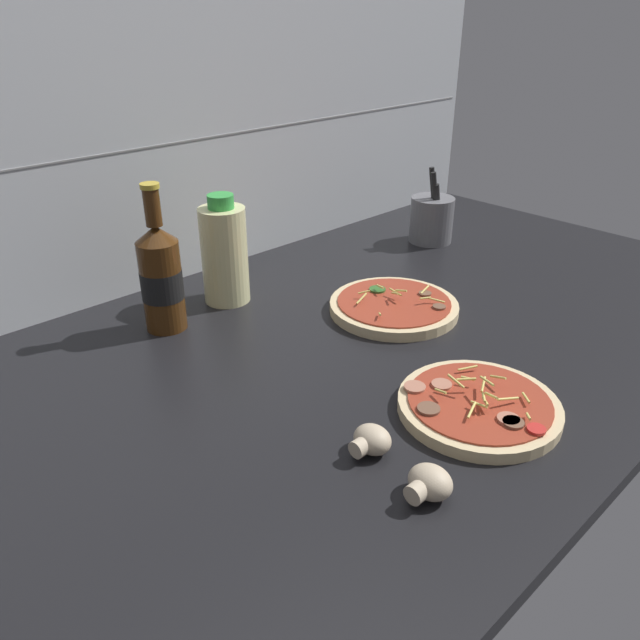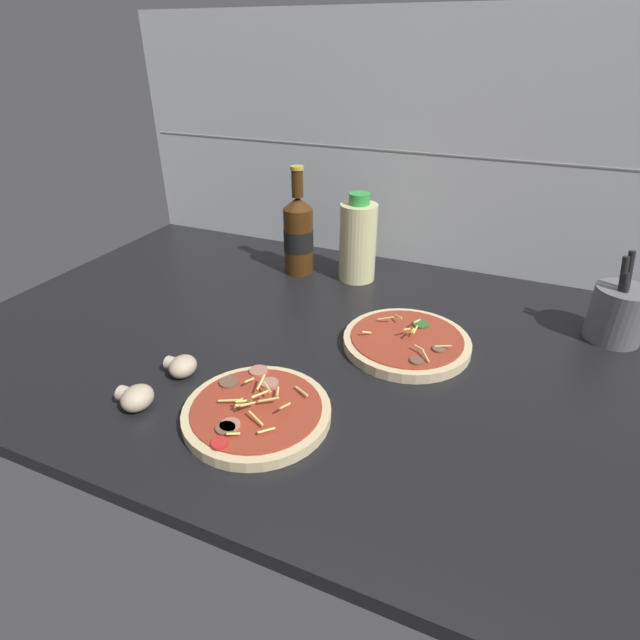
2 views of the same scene
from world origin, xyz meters
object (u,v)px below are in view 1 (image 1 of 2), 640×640
object	(u,v)px
pizza_near	(478,406)
pizza_far	(394,306)
oil_bottle	(224,253)
mushroom_right	(429,483)
utensil_crock	(432,219)
beer_bottle	(161,277)
mushroom_left	(371,440)

from	to	relation	value
pizza_near	pizza_far	distance (cm)	32.99
pizza_far	oil_bottle	bearing A→B (deg)	126.91
mushroom_right	oil_bottle	bearing A→B (deg)	75.89
oil_bottle	utensil_crock	distance (cm)	55.45
oil_bottle	pizza_far	bearing A→B (deg)	-53.09
beer_bottle	utensil_crock	world-z (taller)	beer_bottle
pizza_far	oil_bottle	size ratio (longest dim) A/B	1.15
pizza_near	mushroom_left	size ratio (longest dim) A/B	4.14
beer_bottle	utensil_crock	xyz separation A→B (cm)	(69.45, -4.98, -4.19)
pizza_near	oil_bottle	size ratio (longest dim) A/B	1.09
beer_bottle	pizza_far	bearing A→B (deg)	-35.13
beer_bottle	utensil_crock	bearing A→B (deg)	-4.11
pizza_far	oil_bottle	world-z (taller)	oil_bottle
utensil_crock	mushroom_right	bearing A→B (deg)	-142.77
pizza_far	utensil_crock	distance (cm)	40.53
pizza_near	pizza_far	bearing A→B (deg)	61.33
beer_bottle	mushroom_left	size ratio (longest dim) A/B	4.71
pizza_near	mushroom_right	size ratio (longest dim) A/B	3.93
beer_bottle	oil_bottle	distance (cm)	14.69
pizza_near	beer_bottle	world-z (taller)	beer_bottle
pizza_far	mushroom_left	bearing A→B (deg)	-143.82
pizza_far	beer_bottle	xyz separation A→B (cm)	(-33.83, 23.81, 8.65)
pizza_near	utensil_crock	size ratio (longest dim) A/B	1.27
pizza_near	mushroom_left	world-z (taller)	pizza_near
mushroom_left	beer_bottle	bearing A→B (deg)	90.72
utensil_crock	pizza_near	bearing A→B (deg)	-137.12
mushroom_right	mushroom_left	bearing A→B (deg)	83.71
pizza_near	oil_bottle	world-z (taller)	oil_bottle
mushroom_left	pizza_near	bearing A→B (deg)	-14.94
mushroom_left	mushroom_right	bearing A→B (deg)	-96.29
pizza_far	utensil_crock	xyz separation A→B (cm)	(35.62, 18.82, 4.47)
oil_bottle	mushroom_left	distance (cm)	52.43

